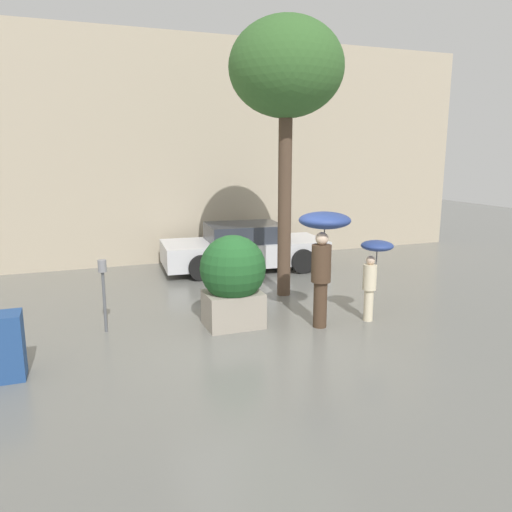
% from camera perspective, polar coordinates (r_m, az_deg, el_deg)
% --- Properties ---
extents(ground_plane, '(40.00, 40.00, 0.00)m').
position_cam_1_polar(ground_plane, '(8.04, -0.17, -9.87)').
color(ground_plane, slate).
extents(building_facade, '(18.00, 0.30, 6.00)m').
position_cam_1_polar(building_facade, '(13.76, -9.84, 11.74)').
color(building_facade, '#B7A88E').
rests_on(building_facade, ground).
extents(planter_box, '(1.13, 1.13, 1.60)m').
position_cam_1_polar(planter_box, '(8.53, -2.65, -2.48)').
color(planter_box, '#9E9384').
rests_on(planter_box, ground).
extents(person_adult, '(0.88, 0.88, 1.98)m').
position_cam_1_polar(person_adult, '(8.51, 7.71, 1.75)').
color(person_adult, '#473323').
rests_on(person_adult, ground).
extents(person_child, '(0.57, 0.57, 1.46)m').
position_cam_1_polar(person_child, '(9.00, 13.30, -0.84)').
color(person_child, beige).
rests_on(person_child, ground).
extents(parked_car_near, '(4.25, 2.15, 1.18)m').
position_cam_1_polar(parked_car_near, '(12.85, -1.36, 0.94)').
color(parked_car_near, silver).
rests_on(parked_car_near, ground).
extents(street_tree, '(2.26, 2.26, 5.54)m').
position_cam_1_polar(street_tree, '(10.36, 3.47, 20.29)').
color(street_tree, brown).
rests_on(street_tree, ground).
extents(parking_meter, '(0.14, 0.14, 1.24)m').
position_cam_1_polar(parking_meter, '(8.62, -17.08, -2.69)').
color(parking_meter, '#595B60').
rests_on(parking_meter, ground).
extents(newspaper_box, '(0.50, 0.44, 0.90)m').
position_cam_1_polar(newspaper_box, '(7.46, -26.91, -9.24)').
color(newspaper_box, navy).
rests_on(newspaper_box, ground).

